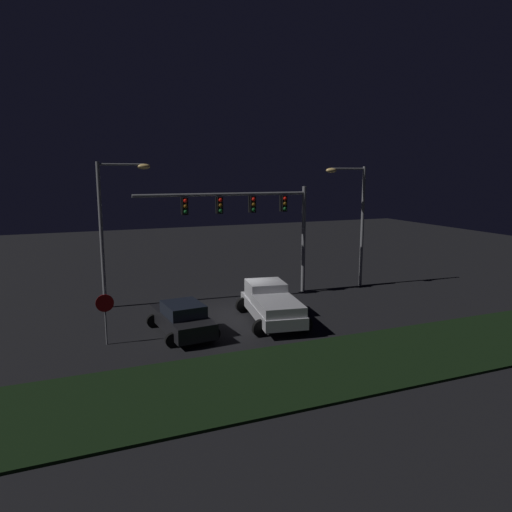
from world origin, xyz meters
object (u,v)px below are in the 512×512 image
at_px(pickup_truck, 271,302).
at_px(stop_sign, 105,310).
at_px(car_sedan, 182,319).
at_px(traffic_signal_gantry, 253,212).
at_px(street_lamp_left, 112,216).
at_px(street_lamp_right, 355,211).

bearing_deg(pickup_truck, stop_sign, 101.34).
xyz_separation_m(car_sedan, traffic_signal_gantry, (5.53, 5.05, 4.29)).
bearing_deg(car_sedan, street_lamp_left, 16.00).
bearing_deg(car_sedan, traffic_signal_gantry, -52.74).
xyz_separation_m(pickup_truck, street_lamp_right, (7.92, 4.70, 3.91)).
bearing_deg(traffic_signal_gantry, street_lamp_left, 173.74).
distance_m(car_sedan, stop_sign, 3.44).
relative_size(traffic_signal_gantry, street_lamp_right, 1.34).
bearing_deg(street_lamp_left, street_lamp_right, -3.78).
relative_size(car_sedan, traffic_signal_gantry, 0.44).
bearing_deg(pickup_truck, street_lamp_right, -50.28).
bearing_deg(stop_sign, pickup_truck, 2.33).
distance_m(traffic_signal_gantry, street_lamp_right, 6.93).
bearing_deg(street_lamp_left, stop_sign, -100.01).
bearing_deg(street_lamp_right, car_sedan, -158.39).
bearing_deg(street_lamp_right, street_lamp_left, 176.22).
relative_size(traffic_signal_gantry, stop_sign, 4.63).
distance_m(pickup_truck, car_sedan, 4.55).
height_order(pickup_truck, car_sedan, pickup_truck).
distance_m(car_sedan, street_lamp_right, 14.03).
height_order(car_sedan, street_lamp_left, street_lamp_left).
relative_size(pickup_truck, street_lamp_right, 0.73).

